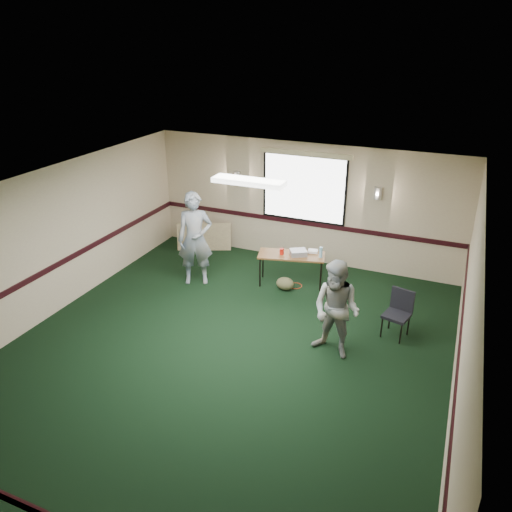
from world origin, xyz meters
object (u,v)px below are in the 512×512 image
at_px(folding_table, 291,257).
at_px(conference_chair, 399,309).
at_px(person_left, 195,239).
at_px(person_right, 336,310).
at_px(projector, 298,253).

xyz_separation_m(folding_table, conference_chair, (2.33, -1.06, -0.13)).
height_order(folding_table, person_left, person_left).
xyz_separation_m(folding_table, person_right, (1.47, -2.05, 0.20)).
bearing_deg(folding_table, projector, -2.24).
relative_size(projector, person_right, 0.20).
height_order(projector, conference_chair, conference_chair).
xyz_separation_m(person_left, person_right, (3.31, -1.38, -0.15)).
distance_m(conference_chair, person_left, 4.22).
bearing_deg(projector, conference_chair, -57.22).
distance_m(projector, conference_chair, 2.46).
relative_size(conference_chair, person_left, 0.43).
distance_m(folding_table, person_right, 2.53).
xyz_separation_m(projector, person_right, (1.33, -2.08, 0.10)).
bearing_deg(folding_table, person_left, -173.94).
height_order(conference_chair, person_right, person_right).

